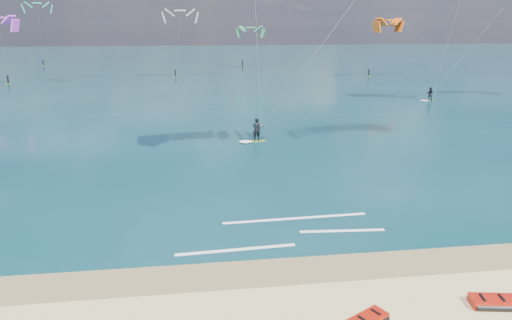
% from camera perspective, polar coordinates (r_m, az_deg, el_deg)
% --- Properties ---
extents(ground, '(320.00, 320.00, 0.00)m').
position_cam_1_polar(ground, '(54.88, -4.59, 6.14)').
color(ground, tan).
rests_on(ground, ground).
extents(wet_sand_strip, '(320.00, 2.40, 0.01)m').
position_cam_1_polar(wet_sand_strip, '(19.83, 1.26, -13.74)').
color(wet_sand_strip, brown).
rests_on(wet_sand_strip, ground).
extents(sea, '(320.00, 200.00, 0.04)m').
position_cam_1_polar(sea, '(118.34, -6.27, 11.80)').
color(sea, '#0A333A').
rests_on(sea, ground).
extents(packed_kite_mid, '(2.34, 1.43, 0.39)m').
position_cam_1_polar(packed_kite_mid, '(19.89, 27.97, -15.82)').
color(packed_kite_mid, '#AA180B').
rests_on(packed_kite_mid, ground).
extents(kitesurfer_main, '(11.73, 9.66, 17.27)m').
position_cam_1_polar(kitesurfer_main, '(35.28, 3.47, 14.76)').
color(kitesurfer_main, '#A9D218').
rests_on(kitesurfer_main, sea).
extents(kitesurfer_far, '(10.77, 8.02, 17.25)m').
position_cam_1_polar(kitesurfer_far, '(63.75, 24.25, 14.29)').
color(kitesurfer_far, '#9DB71B').
rests_on(kitesurfer_far, sea).
extents(shoreline_foam, '(10.45, 3.63, 0.01)m').
position_cam_1_polar(shoreline_foam, '(23.30, 4.23, -8.77)').
color(shoreline_foam, white).
rests_on(shoreline_foam, ground).
extents(distant_kites, '(76.27, 37.82, 14.34)m').
position_cam_1_polar(distant_kites, '(94.87, -11.78, 13.88)').
color(distant_kites, teal).
rests_on(distant_kites, ground).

